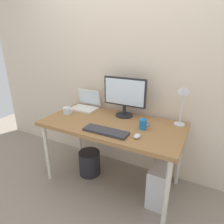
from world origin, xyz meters
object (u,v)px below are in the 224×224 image
at_px(computer_tower, 159,183).
at_px(coffee_mug, 143,124).
at_px(mouse, 137,136).
at_px(wastebasket, 90,163).
at_px(monitor, 125,95).
at_px(laptop, 86,104).
at_px(desk, 112,128).
at_px(keyboard, 106,131).
at_px(desk_lamp, 183,96).
at_px(glass_cup, 67,111).

bearing_deg(computer_tower, coffee_mug, 171.53).
bearing_deg(mouse, wastebasket, 163.69).
height_order(monitor, laptop, monitor).
relative_size(desk, laptop, 4.63).
bearing_deg(keyboard, desk_lamp, 38.52).
distance_m(desk, desk_lamp, 0.78).
distance_m(desk_lamp, wastebasket, 1.35).
relative_size(coffee_mug, wastebasket, 0.36).
distance_m(laptop, coffee_mug, 0.87).
xyz_separation_m(desk, mouse, (0.35, -0.19, 0.08)).
bearing_deg(monitor, desk_lamp, 0.06).
distance_m(monitor, desk_lamp, 0.61).
bearing_deg(desk, keyboard, -77.16).
distance_m(desk_lamp, glass_cup, 1.28).
xyz_separation_m(keyboard, glass_cup, (-0.64, 0.21, 0.03)).
bearing_deg(laptop, coffee_mug, -16.52).
distance_m(keyboard, mouse, 0.30).
bearing_deg(laptop, glass_cup, -107.41).
xyz_separation_m(monitor, laptop, (-0.53, 0.02, -0.19)).
bearing_deg(glass_cup, wastebasket, 4.21).
height_order(desk_lamp, computer_tower, desk_lamp).
relative_size(desk, keyboard, 3.36).
relative_size(desk, desk_lamp, 3.28).
relative_size(monitor, laptop, 1.54).
xyz_separation_m(coffee_mug, wastebasket, (-0.65, -0.00, -0.66)).
bearing_deg(desk_lamp, laptop, 179.20).
height_order(desk, mouse, mouse).
height_order(laptop, desk_lamp, desk_lamp).
xyz_separation_m(coffee_mug, glass_cup, (-0.92, -0.02, -0.01)).
height_order(monitor, wastebasket, monitor).
height_order(desk_lamp, mouse, desk_lamp).
xyz_separation_m(desk_lamp, keyboard, (-0.59, -0.47, -0.31)).
relative_size(laptop, mouse, 3.56).
height_order(monitor, desk_lamp, desk_lamp).
distance_m(laptop, desk_lamp, 1.17).
bearing_deg(coffee_mug, desk, -179.10).
distance_m(desk, computer_tower, 0.74).
xyz_separation_m(desk_lamp, glass_cup, (-1.23, -0.26, -0.28)).
height_order(mouse, glass_cup, glass_cup).
bearing_deg(laptop, desk_lamp, -0.80).
distance_m(laptop, mouse, 0.96).
distance_m(desk_lamp, coffee_mug, 0.47).
xyz_separation_m(keyboard, mouse, (0.30, 0.04, 0.01)).
distance_m(monitor, computer_tower, 0.99).
height_order(desk_lamp, glass_cup, desk_lamp).
distance_m(monitor, keyboard, 0.52).
relative_size(desk_lamp, coffee_mug, 4.22).
bearing_deg(desk, wastebasket, 179.65).
relative_size(monitor, mouse, 5.48).
xyz_separation_m(monitor, wastebasket, (-0.35, -0.24, -0.86)).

